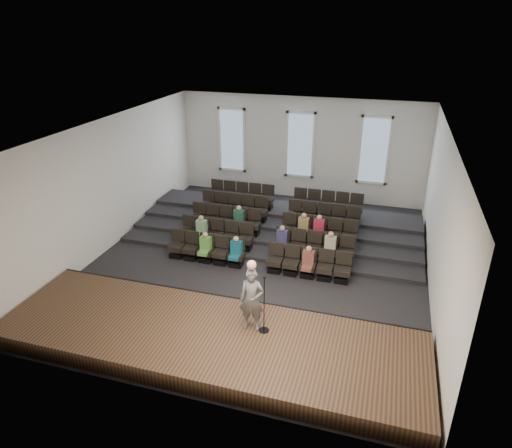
% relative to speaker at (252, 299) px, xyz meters
% --- Properties ---
extents(ground, '(14.00, 14.00, 0.00)m').
position_rel_speaker_xyz_m(ground, '(-1.09, 4.55, -1.41)').
color(ground, black).
rests_on(ground, ground).
extents(ceiling, '(12.00, 14.00, 0.02)m').
position_rel_speaker_xyz_m(ceiling, '(-1.09, 4.55, 3.60)').
color(ceiling, white).
rests_on(ceiling, ground).
extents(wall_back, '(12.00, 0.04, 5.00)m').
position_rel_speaker_xyz_m(wall_back, '(-1.09, 11.57, 1.09)').
color(wall_back, silver).
rests_on(wall_back, ground).
extents(wall_front, '(12.00, 0.04, 5.00)m').
position_rel_speaker_xyz_m(wall_front, '(-1.09, -2.47, 1.09)').
color(wall_front, silver).
rests_on(wall_front, ground).
extents(wall_left, '(0.04, 14.00, 5.00)m').
position_rel_speaker_xyz_m(wall_left, '(-7.11, 4.55, 1.09)').
color(wall_left, silver).
rests_on(wall_left, ground).
extents(wall_right, '(0.04, 14.00, 5.00)m').
position_rel_speaker_xyz_m(wall_right, '(4.93, 4.55, 1.09)').
color(wall_right, silver).
rests_on(wall_right, ground).
extents(stage, '(11.80, 3.60, 0.50)m').
position_rel_speaker_xyz_m(stage, '(-1.09, -0.55, -1.16)').
color(stage, '#4F3B21').
rests_on(stage, ground).
extents(stage_lip, '(11.80, 0.06, 0.52)m').
position_rel_speaker_xyz_m(stage_lip, '(-1.09, 1.22, -1.16)').
color(stage_lip, black).
rests_on(stage_lip, ground).
extents(risers, '(11.80, 4.80, 0.60)m').
position_rel_speaker_xyz_m(risers, '(-1.09, 7.72, -1.21)').
color(risers, black).
rests_on(risers, ground).
extents(seating_rows, '(6.80, 4.70, 1.67)m').
position_rel_speaker_xyz_m(seating_rows, '(-1.09, 6.09, -0.73)').
color(seating_rows, black).
rests_on(seating_rows, ground).
extents(windows, '(8.44, 0.10, 3.24)m').
position_rel_speaker_xyz_m(windows, '(-1.09, 11.50, 1.29)').
color(windows, white).
rests_on(windows, wall_back).
extents(audience, '(5.45, 2.64, 1.10)m').
position_rel_speaker_xyz_m(audience, '(-0.88, 5.00, -0.58)').
color(audience, '#59A241').
rests_on(audience, seating_rows).
extents(speaker, '(0.71, 0.51, 1.82)m').
position_rel_speaker_xyz_m(speaker, '(0.00, 0.00, 0.00)').
color(speaker, '#585754').
rests_on(speaker, stage).
extents(mic_stand, '(0.29, 0.29, 1.73)m').
position_rel_speaker_xyz_m(mic_stand, '(0.36, -0.05, -0.40)').
color(mic_stand, black).
rests_on(mic_stand, stage).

